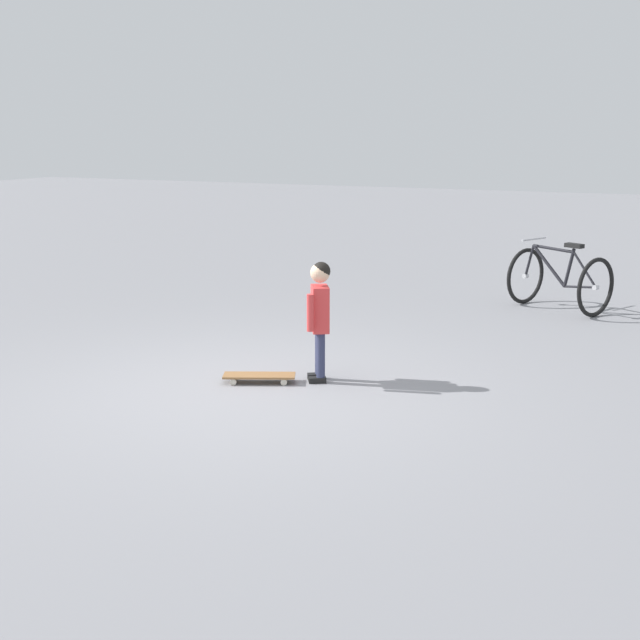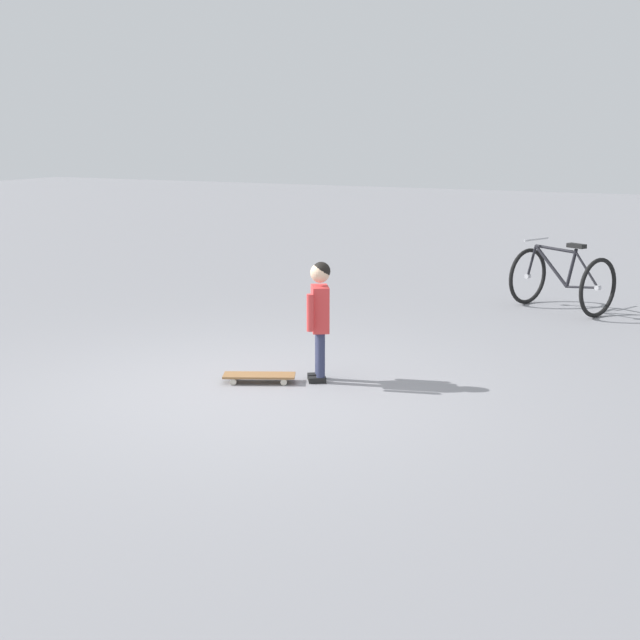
# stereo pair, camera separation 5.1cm
# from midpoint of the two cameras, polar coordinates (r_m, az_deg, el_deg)

# --- Properties ---
(ground_plane) EXTENTS (50.00, 50.00, 0.00)m
(ground_plane) POSITION_cam_midpoint_polar(r_m,az_deg,el_deg) (7.20, -4.84, -4.85)
(ground_plane) COLOR gray
(child_person) EXTENTS (0.26, 0.41, 1.06)m
(child_person) POSITION_cam_midpoint_polar(r_m,az_deg,el_deg) (7.33, 0.19, 0.81)
(child_person) COLOR #2D3351
(child_person) RESTS_ON ground
(skateboard) EXTENTS (0.65, 0.43, 0.07)m
(skateboard) POSITION_cam_midpoint_polar(r_m,az_deg,el_deg) (7.44, -3.92, -3.78)
(skateboard) COLOR olive
(skateboard) RESTS_ON ground
(bicycle_near) EXTENTS (1.27, 1.11, 0.85)m
(bicycle_near) POSITION_cam_midpoint_polar(r_m,az_deg,el_deg) (10.74, 16.08, 2.62)
(bicycle_near) COLOR black
(bicycle_near) RESTS_ON ground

